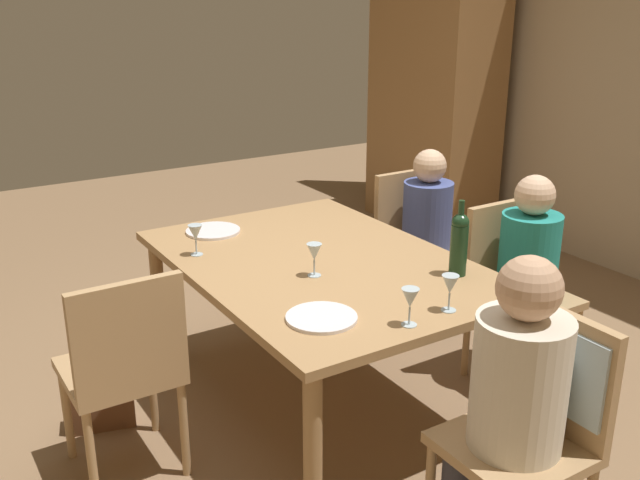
{
  "coord_description": "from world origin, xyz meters",
  "views": [
    {
      "loc": [
        2.63,
        -1.65,
        1.94
      ],
      "look_at": [
        0.0,
        0.0,
        0.85
      ],
      "focal_mm": 40.27,
      "sensor_mm": 36.0,
      "label": 1
    }
  ],
  "objects_px": {
    "wine_glass_far": "(195,234)",
    "wine_glass_near_left": "(450,286)",
    "dining_table": "(320,275)",
    "chair_right_end": "(542,404)",
    "chair_far_left": "(416,238)",
    "person_man_bearded": "(532,268)",
    "person_man_guest": "(512,398)",
    "armoire_cabinet": "(434,96)",
    "wine_glass_centre": "(410,299)",
    "chair_far_right": "(513,280)",
    "chair_near": "(124,363)",
    "wine_bottle_tall_green": "(459,242)",
    "person_woman_host": "(430,227)",
    "wine_glass_near_right": "(314,253)",
    "dinner_plate_guest_left": "(321,318)",
    "handbag": "(103,405)",
    "dinner_plate_host": "(213,231)"
  },
  "relations": [
    {
      "from": "wine_glass_far",
      "to": "wine_glass_near_left",
      "type": "bearing_deg",
      "value": 28.14
    },
    {
      "from": "dining_table",
      "to": "wine_bottle_tall_green",
      "type": "height_order",
      "value": "wine_bottle_tall_green"
    },
    {
      "from": "chair_far_right",
      "to": "dinner_plate_guest_left",
      "type": "height_order",
      "value": "chair_far_right"
    },
    {
      "from": "person_woman_host",
      "to": "wine_glass_near_right",
      "type": "height_order",
      "value": "person_woman_host"
    },
    {
      "from": "dining_table",
      "to": "wine_glass_near_left",
      "type": "distance_m",
      "value": 0.77
    },
    {
      "from": "person_man_guest",
      "to": "dinner_plate_host",
      "type": "relative_size",
      "value": 4.14
    },
    {
      "from": "person_man_bearded",
      "to": "person_man_guest",
      "type": "distance_m",
      "value": 1.29
    },
    {
      "from": "person_man_guest",
      "to": "person_woman_host",
      "type": "bearing_deg",
      "value": -32.08
    },
    {
      "from": "wine_bottle_tall_green",
      "to": "wine_glass_centre",
      "type": "height_order",
      "value": "wine_bottle_tall_green"
    },
    {
      "from": "chair_right_end",
      "to": "dinner_plate_host",
      "type": "xyz_separation_m",
      "value": [
        -1.87,
        -0.38,
        0.16
      ]
    },
    {
      "from": "armoire_cabinet",
      "to": "person_man_guest",
      "type": "height_order",
      "value": "armoire_cabinet"
    },
    {
      "from": "armoire_cabinet",
      "to": "handbag",
      "type": "distance_m",
      "value": 3.81
    },
    {
      "from": "chair_far_left",
      "to": "wine_glass_far",
      "type": "height_order",
      "value": "chair_far_left"
    },
    {
      "from": "armoire_cabinet",
      "to": "chair_right_end",
      "type": "relative_size",
      "value": 2.37
    },
    {
      "from": "armoire_cabinet",
      "to": "wine_glass_near_left",
      "type": "bearing_deg",
      "value": -39.4
    },
    {
      "from": "dinner_plate_guest_left",
      "to": "person_man_guest",
      "type": "bearing_deg",
      "value": 23.45
    },
    {
      "from": "dining_table",
      "to": "chair_right_end",
      "type": "distance_m",
      "value": 1.24
    },
    {
      "from": "dinner_plate_guest_left",
      "to": "dining_table",
      "type": "bearing_deg",
      "value": 148.43
    },
    {
      "from": "person_man_bearded",
      "to": "wine_glass_near_left",
      "type": "bearing_deg",
      "value": 21.16
    },
    {
      "from": "armoire_cabinet",
      "to": "wine_glass_near_left",
      "type": "xyz_separation_m",
      "value": [
        2.69,
        -2.21,
        -0.25
      ]
    },
    {
      "from": "wine_glass_near_right",
      "to": "wine_glass_near_left",
      "type": "bearing_deg",
      "value": 23.63
    },
    {
      "from": "armoire_cabinet",
      "to": "wine_bottle_tall_green",
      "type": "bearing_deg",
      "value": -38.43
    },
    {
      "from": "chair_far_right",
      "to": "chair_near",
      "type": "distance_m",
      "value": 1.96
    },
    {
      "from": "dinner_plate_guest_left",
      "to": "armoire_cabinet",
      "type": "bearing_deg",
      "value": 132.98
    },
    {
      "from": "chair_right_end",
      "to": "wine_glass_centre",
      "type": "xyz_separation_m",
      "value": [
        -0.48,
        -0.2,
        0.26
      ]
    },
    {
      "from": "wine_bottle_tall_green",
      "to": "wine_glass_near_left",
      "type": "bearing_deg",
      "value": -47.12
    },
    {
      "from": "wine_glass_far",
      "to": "dinner_plate_host",
      "type": "xyz_separation_m",
      "value": [
        -0.27,
        0.2,
        -0.1
      ]
    },
    {
      "from": "chair_far_left",
      "to": "chair_right_end",
      "type": "distance_m",
      "value": 1.91
    },
    {
      "from": "chair_right_end",
      "to": "armoire_cabinet",
      "type": "bearing_deg",
      "value": -34.84
    },
    {
      "from": "chair_near",
      "to": "dinner_plate_host",
      "type": "distance_m",
      "value": 1.04
    },
    {
      "from": "wine_glass_centre",
      "to": "wine_glass_far",
      "type": "xyz_separation_m",
      "value": [
        -1.12,
        -0.38,
        0.0
      ]
    },
    {
      "from": "armoire_cabinet",
      "to": "person_man_guest",
      "type": "bearing_deg",
      "value": -36.61
    },
    {
      "from": "dining_table",
      "to": "chair_far_right",
      "type": "height_order",
      "value": "chair_far_right"
    },
    {
      "from": "wine_glass_near_right",
      "to": "person_man_guest",
      "type": "bearing_deg",
      "value": 5.05
    },
    {
      "from": "person_woman_host",
      "to": "wine_glass_near_left",
      "type": "bearing_deg",
      "value": 52.53
    },
    {
      "from": "wine_glass_centre",
      "to": "wine_glass_near_left",
      "type": "bearing_deg",
      "value": 95.06
    },
    {
      "from": "wine_glass_far",
      "to": "chair_far_left",
      "type": "bearing_deg",
      "value": 93.97
    },
    {
      "from": "person_man_guest",
      "to": "handbag",
      "type": "distance_m",
      "value": 1.93
    },
    {
      "from": "armoire_cabinet",
      "to": "person_woman_host",
      "type": "distance_m",
      "value": 2.15
    },
    {
      "from": "person_man_guest",
      "to": "wine_glass_near_left",
      "type": "distance_m",
      "value": 0.56
    },
    {
      "from": "armoire_cabinet",
      "to": "wine_glass_far",
      "type": "height_order",
      "value": "armoire_cabinet"
    },
    {
      "from": "armoire_cabinet",
      "to": "person_man_bearded",
      "type": "xyz_separation_m",
      "value": [
        2.36,
        -1.37,
        -0.46
      ]
    },
    {
      "from": "wine_glass_centre",
      "to": "person_woman_host",
      "type": "bearing_deg",
      "value": 136.63
    },
    {
      "from": "wine_bottle_tall_green",
      "to": "dinner_plate_host",
      "type": "height_order",
      "value": "wine_bottle_tall_green"
    },
    {
      "from": "wine_glass_centre",
      "to": "dinner_plate_guest_left",
      "type": "distance_m",
      "value": 0.35
    },
    {
      "from": "chair_right_end",
      "to": "person_man_guest",
      "type": "distance_m",
      "value": 0.17
    },
    {
      "from": "chair_near",
      "to": "wine_glass_near_left",
      "type": "relative_size",
      "value": 6.17
    },
    {
      "from": "chair_far_right",
      "to": "chair_near",
      "type": "xyz_separation_m",
      "value": [
        -0.21,
        -1.94,
        0.0
      ]
    },
    {
      "from": "wine_bottle_tall_green",
      "to": "chair_far_left",
      "type": "bearing_deg",
      "value": 149.58
    },
    {
      "from": "wine_glass_centre",
      "to": "chair_far_right",
      "type": "bearing_deg",
      "value": 113.47
    }
  ]
}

